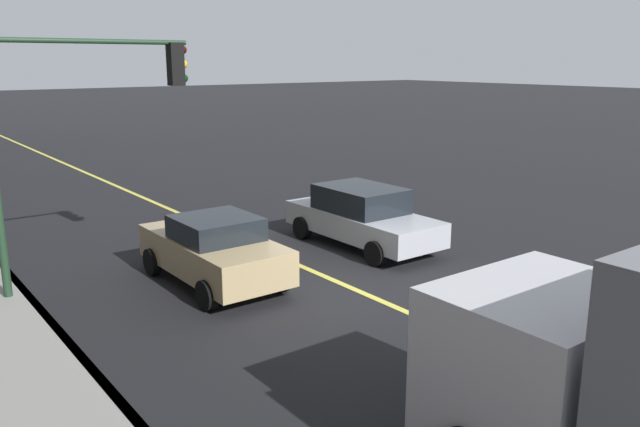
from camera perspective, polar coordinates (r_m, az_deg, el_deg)
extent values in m
plane|color=black|center=(13.44, 2.94, -6.74)|extent=(200.00, 200.00, 0.00)
cube|color=slate|center=(10.97, -20.60, -12.07)|extent=(80.00, 0.16, 0.15)
cube|color=#D8CC4C|center=(13.44, 2.94, -6.71)|extent=(80.00, 0.16, 0.01)
cube|color=#A8AAB2|center=(16.35, 3.78, -0.82)|extent=(4.43, 1.72, 0.61)
cube|color=black|center=(16.26, 3.64, 1.33)|extent=(2.16, 1.58, 0.62)
cylinder|color=black|center=(15.97, 9.48, -2.46)|extent=(0.60, 0.22, 0.60)
cylinder|color=black|center=(14.84, 4.99, -3.57)|extent=(0.60, 0.22, 0.60)
cylinder|color=black|center=(18.03, 2.76, -0.44)|extent=(0.60, 0.22, 0.60)
cylinder|color=black|center=(17.03, -1.59, -1.27)|extent=(0.60, 0.22, 0.60)
cube|color=tan|center=(13.77, -9.50, -3.52)|extent=(3.93, 1.70, 0.72)
cube|color=black|center=(13.46, -9.26, -1.27)|extent=(1.59, 1.57, 0.47)
cylinder|color=black|center=(14.68, -14.70, -4.17)|extent=(0.60, 0.22, 0.60)
cylinder|color=black|center=(15.34, -8.96, -3.11)|extent=(0.60, 0.22, 0.60)
cylinder|color=black|center=(12.43, -10.04, -7.18)|extent=(0.60, 0.22, 0.60)
cylinder|color=black|center=(13.21, -3.59, -5.73)|extent=(0.60, 0.22, 0.60)
cube|color=silver|center=(7.84, 19.16, -12.44)|extent=(1.95, 2.32, 1.74)
cylinder|color=black|center=(9.09, 22.80, -15.17)|extent=(0.90, 0.28, 0.90)
cylinder|color=#1E3823|center=(13.76, -19.75, 14.27)|extent=(0.10, 4.02, 0.10)
cube|color=black|center=(14.40, -12.76, 12.86)|extent=(0.28, 0.30, 0.90)
sphere|color=#360605|center=(14.48, -12.16, 14.08)|extent=(0.18, 0.18, 0.18)
sphere|color=gold|center=(14.47, -12.10, 12.89)|extent=(0.18, 0.18, 0.18)
sphere|color=black|center=(14.48, -12.04, 11.71)|extent=(0.18, 0.18, 0.18)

